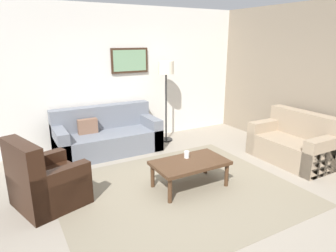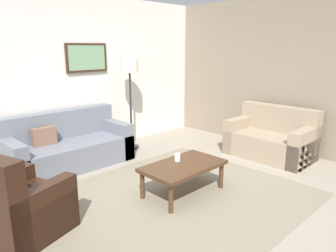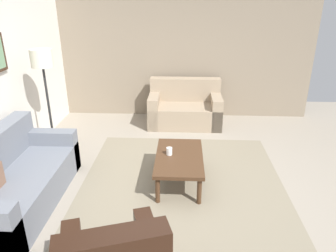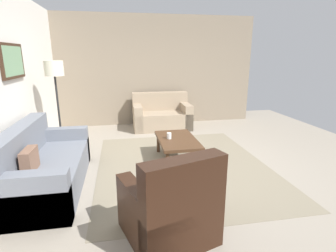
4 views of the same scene
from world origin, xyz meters
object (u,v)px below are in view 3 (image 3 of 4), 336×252
object	(u,v)px
lamp_standing	(43,70)
couch_loveseat	(185,109)
couch_main	(11,183)
coffee_table	(179,159)
cup	(169,151)

from	to	relation	value
lamp_standing	couch_loveseat	bearing A→B (deg)	-54.52
couch_main	lamp_standing	distance (m)	1.74
couch_loveseat	coffee_table	xyz separation A→B (m)	(-2.24, 0.08, 0.06)
cup	couch_main	bearing A→B (deg)	108.36
cup	couch_loveseat	bearing A→B (deg)	-5.53
coffee_table	cup	xyz separation A→B (m)	(0.03, 0.14, 0.10)
coffee_table	couch_loveseat	bearing A→B (deg)	-1.95
coffee_table	cup	bearing A→B (deg)	77.60
coffee_table	lamp_standing	distance (m)	2.41
cup	lamp_standing	size ratio (longest dim) A/B	0.06
cup	lamp_standing	distance (m)	2.24
couch_loveseat	lamp_standing	bearing A→B (deg)	125.48
couch_main	couch_loveseat	xyz separation A→B (m)	(2.85, -2.13, 0.00)
coffee_table	cup	world-z (taller)	cup
couch_loveseat	cup	world-z (taller)	couch_loveseat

